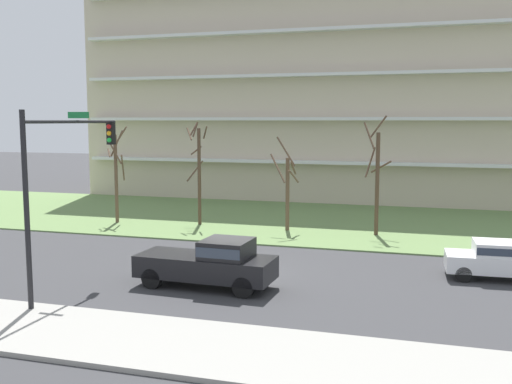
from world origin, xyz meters
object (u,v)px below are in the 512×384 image
object	(u,v)px
tree_center	(287,188)
traffic_signal_mast	(60,170)
tree_left	(199,171)
pickup_black_near_left	(211,262)
tree_far_left	(117,173)
tree_right	(377,178)
sedan_white_center_left	(502,259)

from	to	relation	value
tree_center	traffic_signal_mast	xyz separation A→B (m)	(-4.86, -14.82, 2.12)
tree_left	pickup_black_near_left	xyz separation A→B (m)	(5.65, -12.67, -2.40)
tree_far_left	tree_right	size ratio (longest dim) A/B	0.90
pickup_black_near_left	traffic_signal_mast	distance (m)	6.59
tree_left	tree_center	distance (m)	5.82
tree_center	traffic_signal_mast	size ratio (longest dim) A/B	0.82
tree_far_left	traffic_signal_mast	distance (m)	15.79
tree_left	pickup_black_near_left	world-z (taller)	tree_left
tree_far_left	pickup_black_near_left	distance (m)	16.22
tree_right	sedan_white_center_left	distance (m)	10.03
tree_left	traffic_signal_mast	bearing A→B (deg)	-86.72
tree_center	sedan_white_center_left	size ratio (longest dim) A/B	1.25
tree_left	traffic_signal_mast	distance (m)	15.40
tree_far_left	tree_right	distance (m)	16.06
tree_far_left	sedan_white_center_left	xyz separation A→B (m)	(21.85, -7.33, -2.32)
tree_center	traffic_signal_mast	world-z (taller)	traffic_signal_mast
tree_center	sedan_white_center_left	bearing A→B (deg)	-35.11
tree_right	pickup_black_near_left	bearing A→B (deg)	-112.82
pickup_black_near_left	sedan_white_center_left	xyz separation A→B (m)	(10.98, 4.51, -0.14)
tree_center	traffic_signal_mast	distance (m)	15.74
tree_left	traffic_signal_mast	world-z (taller)	traffic_signal_mast
tree_center	tree_right	xyz separation A→B (m)	(5.10, 0.16, 0.72)
pickup_black_near_left	tree_far_left	bearing A→B (deg)	134.97
tree_center	pickup_black_near_left	distance (m)	12.27
traffic_signal_mast	tree_left	bearing A→B (deg)	93.28
tree_left	tree_center	xyz separation A→B (m)	(5.74, -0.50, -0.84)
tree_left	pickup_black_near_left	distance (m)	14.08
tree_far_left	tree_left	bearing A→B (deg)	8.99
tree_center	pickup_black_near_left	size ratio (longest dim) A/B	1.02
pickup_black_near_left	sedan_white_center_left	bearing A→B (deg)	24.76
tree_far_left	tree_center	distance (m)	10.98
tree_far_left	pickup_black_near_left	size ratio (longest dim) A/B	1.12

